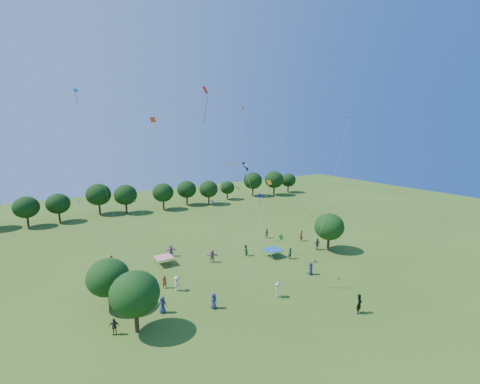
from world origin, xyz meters
name	(u,v)px	position (x,y,z in m)	size (l,w,h in m)	color
ground	(330,352)	(0.00, 0.00, 0.00)	(160.00, 160.00, 0.00)	#45671E
near_tree_west	(135,294)	(-12.71, 10.99, 3.71)	(4.34, 4.34, 5.68)	#422B19
near_tree_north	(108,277)	(-13.99, 16.50, 3.29)	(4.18, 4.18, 5.18)	#422B19
near_tree_east	(329,227)	(16.89, 16.06, 3.72)	(4.40, 4.40, 5.70)	#422B19
treeline	(135,194)	(-1.73, 55.43, 4.09)	(88.01, 8.77, 6.77)	#422B19
tent_red_stripe	(164,257)	(-5.82, 24.02, 1.04)	(2.20, 2.20, 1.10)	red
tent_blue	(273,250)	(8.32, 18.58, 1.04)	(2.20, 2.20, 1.10)	#18549E
man_in_black	(359,304)	(6.68, 2.50, 0.99)	(0.74, 0.48, 1.99)	black
crowd_person_0	(214,301)	(-5.10, 10.81, 0.81)	(0.80, 0.43, 1.62)	navy
crowd_person_1	(164,282)	(-7.93, 17.63, 0.79)	(0.59, 0.38, 1.58)	#A03C1D
crowd_person_2	(291,253)	(9.96, 16.55, 0.82)	(0.81, 0.44, 1.64)	#255731
crowd_person_3	(277,290)	(1.78, 9.19, 0.84)	(1.10, 0.49, 1.68)	tan
crowd_person_4	(317,244)	(15.67, 17.13, 0.92)	(1.07, 0.49, 1.83)	#362E2B
crowd_person_5	(171,251)	(-3.98, 26.33, 0.83)	(1.55, 0.55, 1.66)	#9B5A97
crowd_person_6	(311,269)	(8.79, 11.37, 0.79)	(0.78, 0.42, 1.58)	navy
crowd_person_7	(301,236)	(16.30, 21.34, 0.91)	(0.68, 0.44, 1.82)	maroon
crowd_person_8	(267,233)	(12.48, 25.47, 0.82)	(0.81, 0.44, 1.64)	#264F22
crowd_person_9	(177,283)	(-6.92, 16.26, 0.87)	(1.14, 0.51, 1.75)	beige
crowd_person_10	(114,327)	(-14.51, 11.64, 0.78)	(0.91, 0.42, 1.56)	#38332C
crowd_person_11	(212,256)	(0.06, 21.31, 0.89)	(1.65, 0.59, 1.77)	#965884
crowd_person_12	(163,305)	(-9.75, 12.76, 0.86)	(0.85, 0.46, 1.72)	navy
crowd_person_13	(112,262)	(-12.01, 26.47, 0.90)	(0.67, 0.43, 1.79)	maroon
crowd_person_14	(245,250)	(5.19, 20.88, 0.82)	(0.81, 0.44, 1.64)	#214E2A
crowd_person_15	(136,292)	(-11.39, 16.55, 0.92)	(1.20, 0.54, 1.83)	#C1AA9A
pirate_kite	(246,168)	(3.92, 18.82, 12.99)	(1.34, 7.21, 12.41)	black
red_high_kite	(210,124)	(-3.19, 14.70, 18.38)	(3.61, 0.87, 20.82)	red
small_kite_0	(313,220)	(12.85, 15.50, 5.47)	(0.48, 1.31, 5.02)	#E73D0D
small_kite_1	(147,178)	(-10.91, 11.72, 13.71)	(2.65, 1.61, 17.53)	#FF4D0D
small_kite_2	(265,199)	(2.73, 12.97, 10.08)	(4.62, 1.41, 10.84)	orange
small_kite_3	(134,214)	(-9.17, 24.88, 7.26)	(1.61, 1.21, 7.81)	#2B8B19
small_kite_4	(256,203)	(6.59, 20.22, 7.70)	(4.45, 1.11, 7.76)	#1619DC
small_kite_5	(212,209)	(1.25, 23.37, 6.90)	(1.05, 1.32, 6.87)	#781689
small_kite_6	(88,215)	(-14.04, 28.66, 7.00)	(4.72, 5.98, 7.48)	silver
small_kite_7	(337,166)	(14.81, 13.44, 13.17)	(2.94, 2.25, 18.32)	#0B81AA
small_kite_8	(240,146)	(4.92, 21.96, 15.66)	(2.88, 1.83, 19.77)	#E15E0D
small_kite_9	(241,194)	(7.96, 26.47, 7.93)	(4.54, 2.98, 7.77)	#FA280D
small_kite_10	(234,175)	(7.22, 27.29, 10.90)	(5.59, 3.52, 11.71)	orange
small_kite_11	(286,240)	(6.40, 13.40, 4.37)	(6.38, 1.47, 3.78)	#198217
small_kite_12	(93,148)	(-13.46, 23.56, 15.81)	(4.55, 1.71, 20.78)	blue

